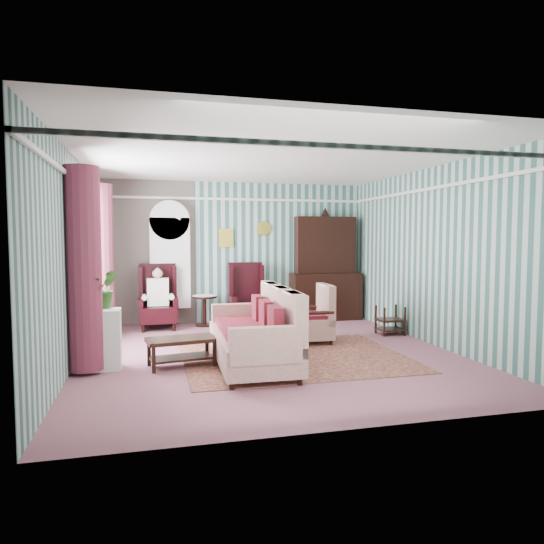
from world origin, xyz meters
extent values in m
plane|color=#90545F|center=(0.00, 0.00, 0.00)|extent=(6.00, 6.00, 0.00)
cube|color=#35615B|center=(0.00, 3.00, 1.45)|extent=(5.50, 0.02, 2.90)
cube|color=#35615B|center=(0.00, -3.00, 1.45)|extent=(5.50, 0.02, 2.90)
cube|color=#35615B|center=(-2.75, 0.00, 1.45)|extent=(0.02, 6.00, 2.90)
cube|color=#35615B|center=(2.75, 0.00, 1.45)|extent=(0.02, 6.00, 2.90)
cube|color=white|center=(0.00, 0.00, 2.90)|extent=(5.50, 6.00, 0.02)
cube|color=brown|center=(-1.80, 2.99, 1.45)|extent=(1.90, 0.01, 2.90)
cube|color=silver|center=(0.00, 0.00, 2.55)|extent=(5.50, 6.00, 0.05)
cube|color=white|center=(-2.72, 0.60, 1.55)|extent=(0.04, 1.50, 1.90)
cylinder|color=maroon|center=(-2.55, -0.45, 1.35)|extent=(0.44, 0.44, 2.60)
cylinder|color=maroon|center=(-2.55, 1.65, 1.35)|extent=(0.44, 0.44, 2.60)
cube|color=gold|center=(-0.20, 2.97, 1.75)|extent=(0.30, 0.03, 0.38)
cube|color=white|center=(-1.35, 2.84, 1.12)|extent=(0.80, 0.28, 2.24)
cube|color=black|center=(1.90, 2.72, 1.18)|extent=(1.50, 0.56, 2.36)
cube|color=black|center=(-1.60, 2.45, 0.62)|extent=(0.76, 0.80, 1.25)
cube|color=black|center=(0.15, 2.45, 0.62)|extent=(0.76, 0.80, 1.25)
cylinder|color=black|center=(-0.70, 2.60, 0.30)|extent=(0.50, 0.50, 0.60)
cube|color=black|center=(2.47, 0.90, 0.27)|extent=(0.45, 0.38, 0.54)
cube|color=silver|center=(-2.40, -0.30, 0.40)|extent=(0.55, 0.35, 0.80)
cube|color=#52201B|center=(0.30, -0.30, 0.01)|extent=(3.20, 2.60, 0.01)
cube|color=beige|center=(-0.40, -0.63, 0.55)|extent=(1.05, 2.21, 1.10)
cube|color=#BCAC91|center=(0.82, 0.62, 0.52)|extent=(0.83, 0.83, 1.04)
cube|color=black|center=(-1.33, -0.40, 0.20)|extent=(0.99, 0.62, 0.39)
imported|color=#224D18|center=(-2.47, -0.44, 1.02)|extent=(0.49, 0.45, 0.45)
imported|color=#1F5A1C|center=(-2.31, -0.16, 1.06)|extent=(0.36, 0.33, 0.52)
imported|color=#1F581B|center=(-2.51, -0.29, 1.01)|extent=(0.30, 0.30, 0.42)
camera|label=1|loc=(-1.71, -7.00, 1.74)|focal=32.00mm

